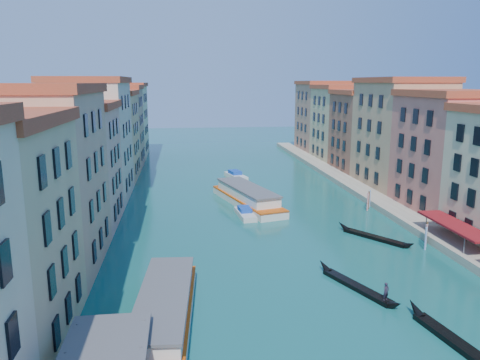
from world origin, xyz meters
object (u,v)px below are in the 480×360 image
at_px(gondola_fore, 357,285).
at_px(gondola_right, 462,344).
at_px(vaporetto_near, 164,310).
at_px(vaporetto_far, 247,197).

bearing_deg(gondola_fore, gondola_right, -92.44).
distance_m(vaporetto_near, gondola_right, 23.69).
distance_m(vaporetto_far, gondola_fore, 34.25).
relative_size(vaporetto_far, gondola_right, 1.67).
height_order(vaporetto_far, gondola_fore, vaporetto_far).
bearing_deg(vaporetto_far, gondola_right, -92.86).
xyz_separation_m(vaporetto_far, gondola_fore, (6.11, -33.68, -0.99)).
relative_size(gondola_fore, gondola_right, 0.89).
bearing_deg(gondola_right, vaporetto_far, 93.36).
xyz_separation_m(vaporetto_far, gondola_right, (10.12, -45.05, -0.90)).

